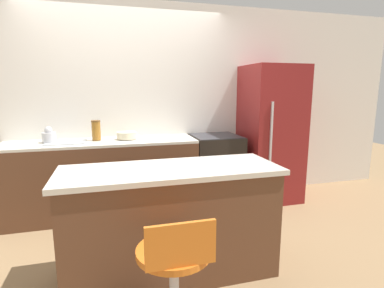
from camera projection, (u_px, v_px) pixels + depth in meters
name	position (u px, v px, depth m)	size (l,w,h in m)	color
ground_plane	(135.00, 221.00, 3.49)	(14.00, 14.00, 0.00)	#8E704C
wall_back	(127.00, 106.00, 3.87)	(8.00, 0.06, 2.60)	white
back_counter	(103.00, 178.00, 3.62)	(2.24, 0.60, 0.91)	brown
kitchen_island	(171.00, 221.00, 2.43)	(1.73, 0.63, 0.90)	brown
oven_range	(215.00, 169.00, 3.99)	(0.62, 0.61, 0.91)	black
refrigerator	(270.00, 134.00, 4.07)	(0.72, 0.72, 1.82)	maroon
stool_chair	(175.00, 275.00, 1.80)	(0.46, 0.46, 0.82)	#B7B7BC
kettle	(49.00, 136.00, 3.42)	(0.15, 0.15, 0.18)	silver
mixing_bowl	(127.00, 135.00, 3.65)	(0.24, 0.24, 0.08)	beige
canister_jar	(96.00, 130.00, 3.55)	(0.11, 0.11, 0.23)	#9E6623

